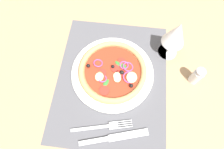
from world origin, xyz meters
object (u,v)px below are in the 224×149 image
(fork, at_px, (105,126))
(knife, at_px, (115,138))
(wine_glass, at_px, (176,35))
(pepper_shaker, at_px, (197,76))
(plate, at_px, (112,73))
(pizza, at_px, (112,71))

(fork, xyz_separation_m, knife, (0.03, 0.03, 0.00))
(wine_glass, height_order, pepper_shaker, wine_glass)
(plate, distance_m, pepper_shaker, 0.27)
(plate, relative_size, knife, 1.35)
(pizza, bearing_deg, wine_glass, 121.04)
(plate, bearing_deg, knife, 8.72)
(wine_glass, bearing_deg, knife, -26.18)
(pizza, relative_size, knife, 1.10)
(fork, relative_size, knife, 0.91)
(pizza, distance_m, fork, 0.17)
(fork, relative_size, wine_glass, 1.20)
(wine_glass, relative_size, pepper_shaker, 2.22)
(plate, bearing_deg, pepper_shaker, 92.42)
(plate, bearing_deg, pizza, 52.81)
(fork, distance_m, knife, 0.04)
(fork, bearing_deg, knife, -55.16)
(knife, relative_size, wine_glass, 1.32)
(knife, distance_m, pepper_shaker, 0.31)
(knife, xyz_separation_m, wine_glass, (-0.31, 0.15, 0.09))
(plate, xyz_separation_m, knife, (0.20, 0.03, -0.00))
(knife, bearing_deg, plate, 82.46)
(pizza, height_order, pepper_shaker, pepper_shaker)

